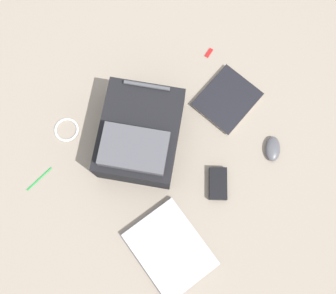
{
  "coord_description": "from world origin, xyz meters",
  "views": [
    {
      "loc": [
        0.29,
        -0.27,
        1.6
      ],
      "look_at": [
        0.04,
        0.0,
        0.02
      ],
      "focal_mm": 40.92,
      "sensor_mm": 36.0,
      "label": 1
    }
  ],
  "objects": [
    {
      "name": "usb_stick",
      "position": [
        -0.13,
        0.45,
        0.0
      ],
      "size": [
        0.03,
        0.05,
        0.01
      ],
      "primitive_type": "cube",
      "rotation": [
        0.0,
        0.0,
        0.2
      ],
      "color": "#B21919",
      "rests_on": "ground_plane"
    },
    {
      "name": "book_red",
      "position": [
        0.08,
        0.34,
        0.01
      ],
      "size": [
        0.22,
        0.26,
        0.02
      ],
      "color": "silver",
      "rests_on": "ground_plane"
    },
    {
      "name": "ground_plane",
      "position": [
        0.0,
        0.0,
        0.0
      ],
      "size": [
        3.38,
        3.38,
        0.0
      ],
      "primitive_type": "plane",
      "color": "gray"
    },
    {
      "name": "laptop",
      "position": [
        0.33,
        -0.3,
        0.02
      ],
      "size": [
        0.37,
        0.31,
        0.03
      ],
      "color": "#929296",
      "rests_on": "ground_plane"
    },
    {
      "name": "computer_mouse",
      "position": [
        0.36,
        0.3,
        0.02
      ],
      "size": [
        0.12,
        0.12,
        0.03
      ],
      "primitive_type": "ellipsoid",
      "rotation": [
        0.0,
        0.0,
        3.81
      ],
      "color": "#4C4C51",
      "rests_on": "ground_plane"
    },
    {
      "name": "power_brick",
      "position": [
        0.29,
        0.03,
        0.02
      ],
      "size": [
        0.14,
        0.15,
        0.03
      ],
      "primitive_type": "cube",
      "rotation": [
        0.0,
        0.0,
        3.88
      ],
      "color": "black",
      "rests_on": "ground_plane"
    },
    {
      "name": "backpack",
      "position": [
        -0.07,
        -0.06,
        0.1
      ],
      "size": [
        0.47,
        0.49,
        0.22
      ],
      "color": "black",
      "rests_on": "ground_plane"
    },
    {
      "name": "cable_coil",
      "position": [
        -0.34,
        -0.24,
        0.01
      ],
      "size": [
        0.11,
        0.11,
        0.01
      ],
      "primitive_type": "torus",
      "color": "silver",
      "rests_on": "ground_plane"
    },
    {
      "name": "pen_black",
      "position": [
        -0.26,
        -0.47,
        0.0
      ],
      "size": [
        0.01,
        0.14,
        0.01
      ],
      "primitive_type": "cylinder",
      "rotation": [
        1.57,
        0.0,
        -0.02
      ],
      "color": "#198C33",
      "rests_on": "ground_plane"
    }
  ]
}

